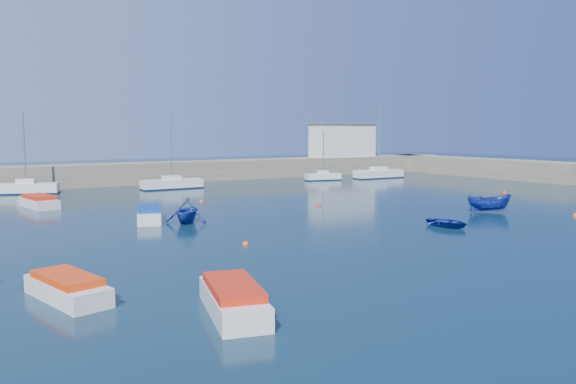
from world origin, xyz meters
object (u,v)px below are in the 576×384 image
sailboat_6 (172,184)px  dinghy_right (489,203)px  harbor_office (342,141)px  sailboat_7 (323,176)px  dinghy_center (447,222)px  dinghy_left (187,211)px  motorboat_1 (149,214)px  motorboat_3 (233,299)px  motorboat_2 (39,202)px  sailboat_8 (379,174)px  sailboat_5 (26,188)px  motorboat_0 (67,288)px

sailboat_6 → dinghy_right: 34.80m
harbor_office → sailboat_6: bearing=-164.5°
sailboat_7 → dinghy_center: 37.37m
dinghy_left → sailboat_6: bearing=111.0°
motorboat_1 → dinghy_right: (25.10, -9.79, 0.17)m
motorboat_3 → dinghy_right: (29.14, 12.11, 0.16)m
sailboat_6 → motorboat_2: sailboat_6 is taller
motorboat_3 → motorboat_2: bearing=107.3°
harbor_office → sailboat_8: (-0.97, -9.64, -4.46)m
motorboat_2 → dinghy_center: size_ratio=1.79×
dinghy_left → dinghy_center: bearing=1.6°
sailboat_5 → motorboat_1: size_ratio=1.73×
harbor_office → motorboat_3: 68.51m
motorboat_0 → motorboat_1: 19.13m
sailboat_8 → motorboat_0: (-48.29, -37.32, -0.16)m
sailboat_7 → motorboat_0: bearing=146.1°
motorboat_0 → motorboat_2: size_ratio=0.87×
harbor_office → motorboat_1: bearing=-143.5°
motorboat_1 → motorboat_3: (-4.04, -21.90, 0.01)m
sailboat_5 → dinghy_center: size_ratio=2.77×
sailboat_6 → motorboat_0: (-18.42, -38.40, -0.13)m
harbor_office → dinghy_left: size_ratio=2.96×
sailboat_6 → sailboat_5: bearing=78.6°
dinghy_right → dinghy_center: bearing=139.8°
harbor_office → sailboat_8: bearing=-95.7°
sailboat_8 → motorboat_1: size_ratio=2.00×
sailboat_5 → sailboat_7: size_ratio=1.30×
sailboat_7 → sailboat_8: bearing=-85.7°
sailboat_8 → motorboat_0: 61.04m
sailboat_5 → sailboat_8: (44.65, -4.23, 0.01)m
motorboat_3 → dinghy_center: (20.67, 8.80, -0.22)m
motorboat_1 → motorboat_2: bearing=132.1°
sailboat_8 → dinghy_right: bearing=155.4°
dinghy_center → dinghy_right: bearing=13.0°
harbor_office → sailboat_6: size_ratio=1.11×
dinghy_left → dinghy_right: (22.99, -7.74, -0.19)m
harbor_office → sailboat_7: harbor_office is taller
sailboat_5 → dinghy_left: bearing=-144.6°
dinghy_right → sailboat_7: bearing=18.1°
motorboat_1 → dinghy_right: bearing=-3.5°
sailboat_6 → dinghy_left: (-7.54, -23.45, 0.29)m
sailboat_5 → sailboat_6: bearing=-81.8°
dinghy_right → motorboat_0: bearing=130.5°
sailboat_6 → sailboat_8: size_ratio=0.93×
sailboat_6 → motorboat_1: (-9.65, -21.40, -0.07)m
motorboat_3 → dinghy_center: bearing=37.7°
motorboat_3 → dinghy_left: 20.78m
motorboat_2 → dinghy_left: (7.73, -14.47, 0.39)m
sailboat_8 → sailboat_7: bearing=83.5°
dinghy_center → harbor_office: bearing=52.6°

